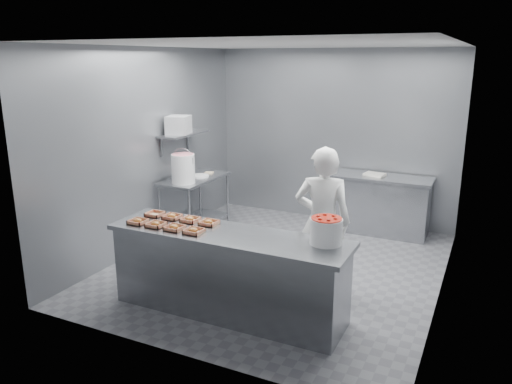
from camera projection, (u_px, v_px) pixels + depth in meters
floor at (278, 266)px, 6.56m from camera, size 4.50×4.50×0.00m
ceiling at (281, 44)px, 5.83m from camera, size 4.50×4.50×0.00m
wall_back at (333, 137)px, 8.15m from camera, size 4.00×0.04×2.80m
wall_left at (149, 149)px, 7.03m from camera, size 0.04×4.50×2.80m
wall_right at (451, 178)px, 5.36m from camera, size 0.04×4.50×2.80m
service_counter at (228, 273)px, 5.27m from camera, size 2.60×0.70×0.90m
prep_table at (195, 197)px, 7.62m from camera, size 0.60×1.20×0.90m
back_counter at (380, 204)px, 7.72m from camera, size 1.50×0.60×0.90m
wall_shelf at (183, 134)px, 7.44m from camera, size 0.35×0.90×0.03m
tray_0 at (138, 221)px, 5.45m from camera, size 0.19×0.18×0.06m
tray_1 at (156, 224)px, 5.35m from camera, size 0.19×0.18×0.06m
tray_2 at (174, 227)px, 5.25m from camera, size 0.19×0.18×0.06m
tray_3 at (194, 231)px, 5.15m from camera, size 0.19×0.18×0.06m
tray_4 at (155, 214)px, 5.71m from camera, size 0.19×0.18×0.04m
tray_5 at (172, 216)px, 5.61m from camera, size 0.19×0.18×0.06m
tray_6 at (190, 219)px, 5.51m from camera, size 0.19×0.18×0.06m
tray_7 at (209, 222)px, 5.41m from camera, size 0.19×0.18×0.06m
worker at (322, 222)px, 5.61m from camera, size 0.71×0.55×1.72m
strawberry_tub at (326, 230)px, 4.82m from camera, size 0.32×0.32×0.26m
glaze_bucket at (183, 168)px, 7.15m from camera, size 0.35×0.33×0.51m
bucket_lid at (200, 176)px, 7.58m from camera, size 0.36×0.36×0.02m
rag at (209, 173)px, 7.80m from camera, size 0.15×0.14×0.02m
appliance at (179, 125)px, 7.30m from camera, size 0.39×0.42×0.26m
paper_stack at (375, 174)px, 7.65m from camera, size 0.34×0.27×0.04m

